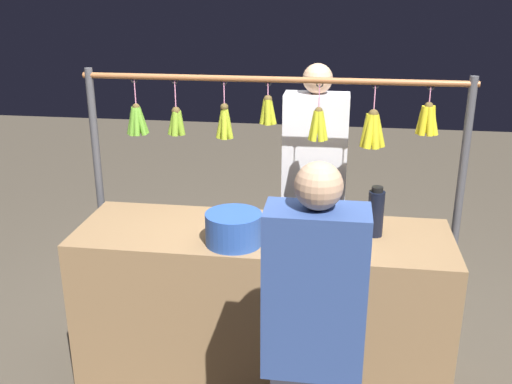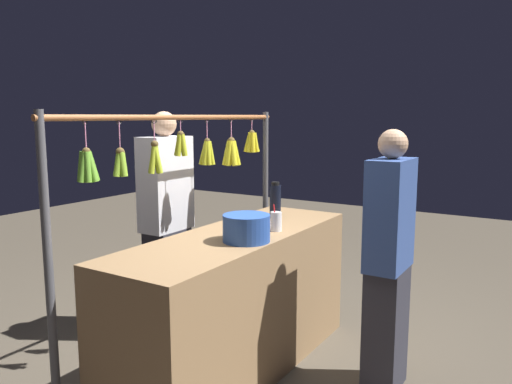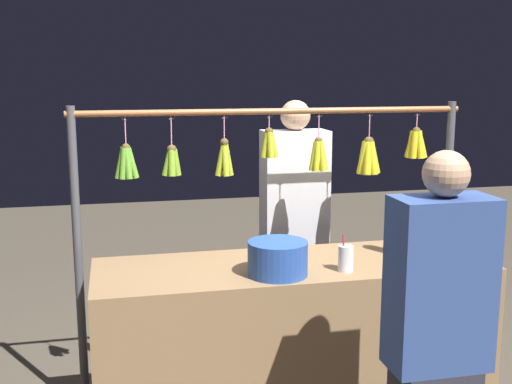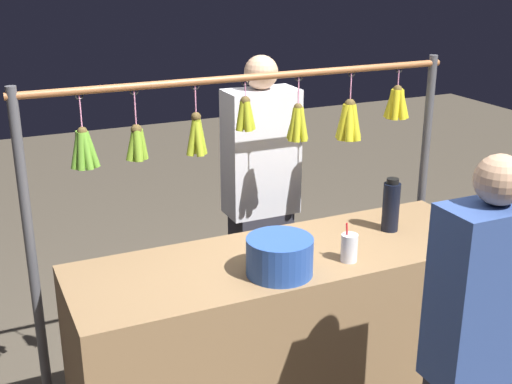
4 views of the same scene
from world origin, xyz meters
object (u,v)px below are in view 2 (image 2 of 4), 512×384
(blue_bucket, at_px, (246,228))
(customer_person, at_px, (388,263))
(water_bottle, at_px, (275,201))
(drink_cup, at_px, (276,221))
(vendor_person, at_px, (167,225))

(blue_bucket, height_order, customer_person, customer_person)
(water_bottle, relative_size, blue_bucket, 0.94)
(customer_person, bearing_deg, water_bottle, -106.00)
(drink_cup, bearing_deg, water_bottle, -149.54)
(water_bottle, relative_size, drink_cup, 1.50)
(blue_bucket, relative_size, vendor_person, 0.17)
(blue_bucket, relative_size, drink_cup, 1.59)
(vendor_person, bearing_deg, customer_person, 92.80)
(water_bottle, distance_m, blue_bucket, 0.70)
(blue_bucket, relative_size, customer_person, 0.18)
(customer_person, bearing_deg, vendor_person, -87.20)
(blue_bucket, bearing_deg, customer_person, 120.90)
(blue_bucket, bearing_deg, vendor_person, -110.42)
(vendor_person, bearing_deg, water_bottle, 115.09)
(water_bottle, relative_size, vendor_person, 0.16)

